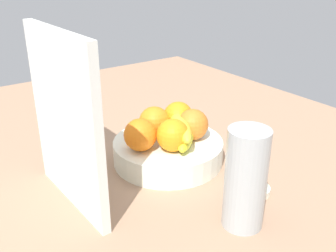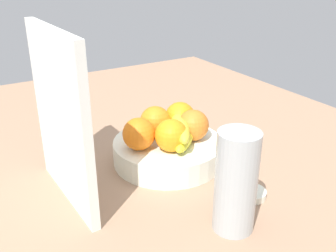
# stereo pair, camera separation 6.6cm
# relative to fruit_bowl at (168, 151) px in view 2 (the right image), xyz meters

# --- Properties ---
(ground_plane) EXTENTS (1.80, 1.40, 0.03)m
(ground_plane) POSITION_rel_fruit_bowl_xyz_m (-0.03, 0.02, -0.04)
(ground_plane) COLOR #A47D61
(fruit_bowl) EXTENTS (0.27, 0.27, 0.06)m
(fruit_bowl) POSITION_rel_fruit_bowl_xyz_m (0.00, 0.00, 0.00)
(fruit_bowl) COLOR white
(fruit_bowl) RESTS_ON ground_plane
(orange_front_left) EXTENTS (0.08, 0.08, 0.08)m
(orange_front_left) POSITION_rel_fruit_bowl_xyz_m (0.04, 0.01, 0.07)
(orange_front_left) COLOR orange
(orange_front_left) RESTS_ON fruit_bowl
(orange_front_right) EXTENTS (0.08, 0.08, 0.08)m
(orange_front_right) POSITION_rel_fruit_bowl_xyz_m (-0.00, 0.08, 0.07)
(orange_front_right) COLOR orange
(orange_front_right) RESTS_ON fruit_bowl
(orange_center) EXTENTS (0.08, 0.08, 0.08)m
(orange_center) POSITION_rel_fruit_bowl_xyz_m (-0.05, 0.02, 0.07)
(orange_center) COLOR orange
(orange_center) RESTS_ON fruit_bowl
(orange_back_left) EXTENTS (0.08, 0.08, 0.08)m
(orange_back_left) POSITION_rel_fruit_bowl_xyz_m (-0.02, -0.06, 0.07)
(orange_back_left) COLOR orange
(orange_back_left) RESTS_ON fruit_bowl
(orange_back_right) EXTENTS (0.08, 0.08, 0.08)m
(orange_back_right) POSITION_rel_fruit_bowl_xyz_m (0.04, -0.06, 0.07)
(orange_back_right) COLOR orange
(orange_back_right) RESTS_ON fruit_bowl
(banana_bunch) EXTENTS (0.17, 0.15, 0.06)m
(banana_bunch) POSITION_rel_fruit_bowl_xyz_m (-0.03, -0.02, 0.06)
(banana_bunch) COLOR yellow
(banana_bunch) RESTS_ON fruit_bowl
(cutting_board) EXTENTS (0.28, 0.03, 0.36)m
(cutting_board) POSITION_rel_fruit_bowl_xyz_m (-0.03, 0.26, 0.15)
(cutting_board) COLOR white
(cutting_board) RESTS_ON ground_plane
(thermos_tumbler) EXTENTS (0.08, 0.08, 0.20)m
(thermos_tumbler) POSITION_rel_fruit_bowl_xyz_m (-0.29, 0.03, 0.07)
(thermos_tumbler) COLOR #AEB6B8
(thermos_tumbler) RESTS_ON ground_plane
(jar_lid) EXTENTS (0.07, 0.07, 0.02)m
(jar_lid) POSITION_rel_fruit_bowl_xyz_m (-0.23, -0.07, -0.02)
(jar_lid) COLOR white
(jar_lid) RESTS_ON ground_plane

